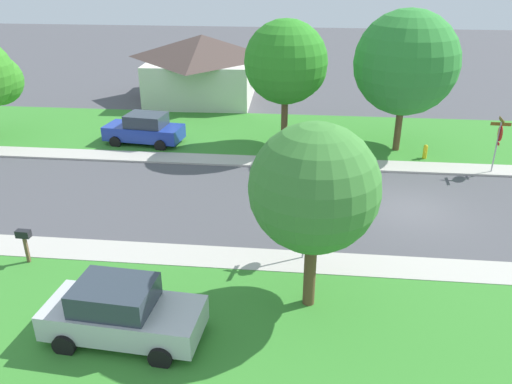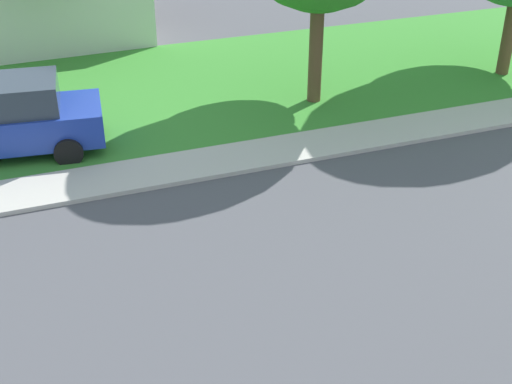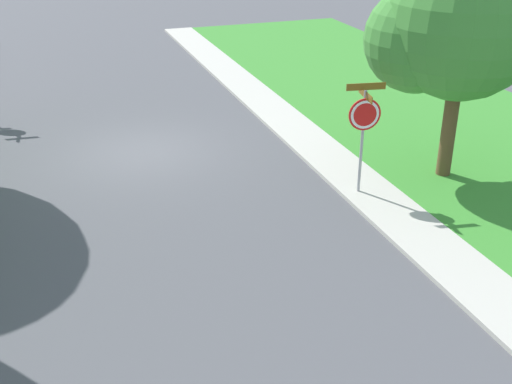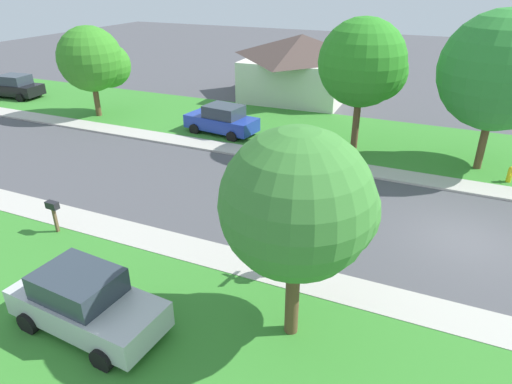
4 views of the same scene
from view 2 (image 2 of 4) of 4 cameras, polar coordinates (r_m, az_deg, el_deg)
sidewalk_east at (r=15.11m, az=-13.11°, el=0.80°), size 1.40×56.00×0.10m
lawn_east at (r=19.38m, az=-15.38°, el=6.97°), size 8.00×56.00×0.08m
car_blue_behind_trees at (r=16.65m, az=-19.78°, el=5.68°), size 2.43×4.49×1.76m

